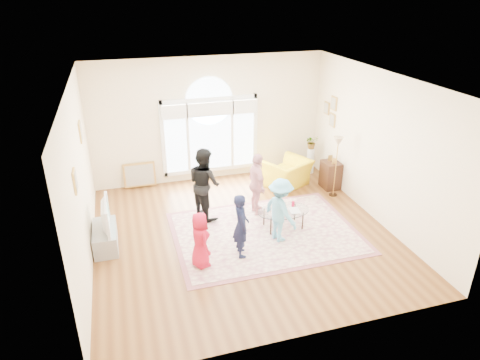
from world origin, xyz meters
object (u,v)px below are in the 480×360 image
object	(u,v)px
tv_console	(105,237)
television	(102,216)
area_rug	(265,233)
armchair	(287,173)
coffee_table	(284,211)

from	to	relation	value
tv_console	television	bearing A→B (deg)	0.00
area_rug	armchair	size ratio (longest dim) A/B	3.38
coffee_table	armchair	world-z (taller)	armchair
television	area_rug	bearing A→B (deg)	-7.38
area_rug	television	world-z (taller)	television
area_rug	armchair	world-z (taller)	armchair
tv_console	area_rug	bearing A→B (deg)	-7.37
television	coffee_table	xyz separation A→B (m)	(3.63, -0.31, -0.30)
television	coffee_table	world-z (taller)	television
area_rug	coffee_table	world-z (taller)	coffee_table
tv_console	coffee_table	size ratio (longest dim) A/B	0.88
tv_console	coffee_table	xyz separation A→B (m)	(3.64, -0.31, 0.19)
tv_console	armchair	distance (m)	4.81
tv_console	coffee_table	bearing A→B (deg)	-4.88
tv_console	armchair	bearing A→B (deg)	19.89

